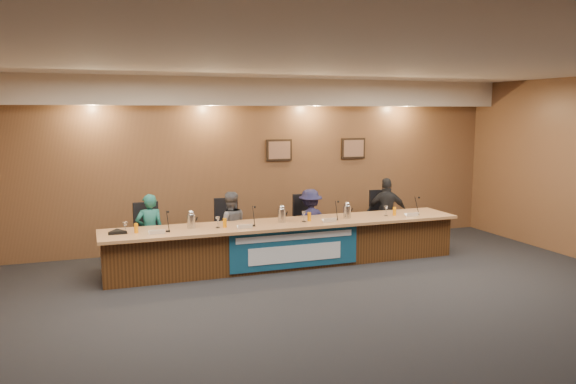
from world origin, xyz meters
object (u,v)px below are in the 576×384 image
(office_chair_b, at_px, (229,233))
(office_chair_d, at_px, (384,222))
(speakerphone, at_px, (117,232))
(banner, at_px, (295,249))
(carafe_left, at_px, (191,221))
(carafe_mid, at_px, (282,216))
(panelist_c, at_px, (310,222))
(office_chair_a, at_px, (149,239))
(carafe_right, at_px, (347,212))
(panelist_a, at_px, (150,231))
(panelist_b, at_px, (230,227))
(office_chair_c, at_px, (308,227))
(panelist_d, at_px, (387,213))
(dais_body, at_px, (287,245))

(office_chair_b, relative_size, office_chair_d, 1.00)
(speakerphone, bearing_deg, banner, -8.20)
(carafe_left, bearing_deg, carafe_mid, -0.98)
(banner, bearing_deg, panelist_c, 56.05)
(office_chair_a, relative_size, carafe_right, 2.20)
(office_chair_a, distance_m, carafe_mid, 2.25)
(panelist_a, xyz_separation_m, panelist_b, (1.36, 0.00, -0.01))
(office_chair_c, xyz_separation_m, carafe_mid, (-0.74, -0.66, 0.38))
(panelist_b, height_order, carafe_mid, panelist_b)
(banner, xyz_separation_m, speakerphone, (-2.75, 0.40, 0.40))
(office_chair_c, distance_m, office_chair_d, 1.58)
(panelist_d, distance_m, carafe_left, 3.89)
(banner, relative_size, panelist_b, 1.79)
(office_chair_b, distance_m, carafe_mid, 1.08)
(office_chair_b, bearing_deg, panelist_c, -2.33)
(panelist_d, relative_size, carafe_mid, 5.97)
(panelist_d, bearing_deg, office_chair_b, 17.57)
(panelist_a, distance_m, carafe_left, 0.84)
(office_chair_b, height_order, carafe_right, carafe_right)
(carafe_left, bearing_deg, panelist_b, 35.10)
(panelist_b, relative_size, carafe_right, 5.63)
(panelist_b, distance_m, office_chair_d, 3.08)
(panelist_a, xyz_separation_m, office_chair_a, (0.00, 0.10, -0.15))
(office_chair_d, xyz_separation_m, speakerphone, (-4.98, -0.67, 0.30))
(panelist_a, bearing_deg, office_chair_d, 179.14)
(panelist_b, distance_m, speakerphone, 1.99)
(banner, bearing_deg, carafe_right, 18.36)
(carafe_left, xyz_separation_m, carafe_mid, (1.52, -0.03, 0.00))
(panelist_a, xyz_separation_m, panelist_d, (4.44, 0.00, 0.04))
(office_chair_a, relative_size, carafe_mid, 2.13)
(carafe_left, relative_size, speakerphone, 0.69)
(banner, distance_m, office_chair_a, 2.45)
(dais_body, bearing_deg, office_chair_a, 163.51)
(panelist_d, bearing_deg, speakerphone, 25.99)
(banner, bearing_deg, dais_body, 90.00)
(office_chair_c, distance_m, carafe_mid, 1.07)
(panelist_a, bearing_deg, carafe_mid, 162.95)
(dais_body, relative_size, carafe_right, 27.46)
(office_chair_a, bearing_deg, carafe_right, -18.67)
(banner, relative_size, office_chair_c, 4.58)
(panelist_a, xyz_separation_m, speakerphone, (-0.54, -0.57, 0.15))
(panelist_c, xyz_separation_m, carafe_mid, (-0.74, -0.56, 0.26))
(office_chair_b, distance_m, speakerphone, 2.04)
(panelist_d, height_order, office_chair_b, panelist_d)
(panelist_c, bearing_deg, carafe_mid, 33.37)
(panelist_c, bearing_deg, panelist_d, 176.27)
(office_chair_a, relative_size, office_chair_d, 1.00)
(panelist_a, bearing_deg, office_chair_a, -92.15)
(carafe_mid, bearing_deg, dais_body, 5.81)
(dais_body, xyz_separation_m, carafe_left, (-1.61, 0.02, 0.51))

